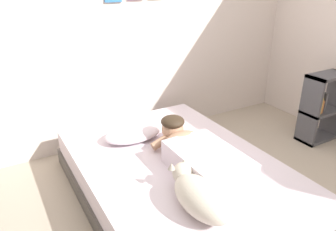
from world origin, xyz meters
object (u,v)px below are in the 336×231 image
coffee_cup (173,133)px  bookshelf (321,107)px  cell_phone (202,172)px  dog (199,194)px  pillow (133,133)px  bed (176,179)px  person_lying (197,152)px

coffee_cup → bookshelf: (1.70, -0.26, -0.00)m
coffee_cup → cell_phone: 0.61m
dog → bookshelf: 2.16m
pillow → cell_phone: (0.22, -0.74, -0.05)m
bed → pillow: 0.57m
person_lying → coffee_cup: (0.08, 0.48, -0.07)m
person_lying → bookshelf: bearing=7.0°
bed → pillow: size_ratio=3.96×
person_lying → coffee_cup: size_ratio=7.36×
pillow → coffee_cup: size_ratio=4.16×
bed → dog: dog is taller
bed → pillow: pillow is taller
coffee_cup → cell_phone: bearing=-100.2°
coffee_cup → cell_phone: coffee_cup is taller
person_lying → dog: size_ratio=1.60×
person_lying → dog: 0.51m
coffee_cup → bookshelf: size_ratio=0.17×
bed → person_lying: person_lying is taller
cell_phone → bookshelf: size_ratio=0.19×
pillow → coffee_cup: 0.36m
pillow → person_lying: 0.68m
dog → bookshelf: bookshelf is taller
bed → person_lying: size_ratio=2.24×
person_lying → pillow: bearing=111.9°
pillow → dog: bearing=-91.4°
bed → cell_phone: (0.08, -0.24, 0.18)m
pillow → person_lying: (0.25, -0.63, 0.05)m
dog → cell_phone: dog is taller
coffee_cup → pillow: bearing=156.8°
dog → person_lying: bearing=57.1°
bed → pillow: (-0.15, 0.50, 0.23)m
bed → bookshelf: (1.88, 0.10, 0.21)m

